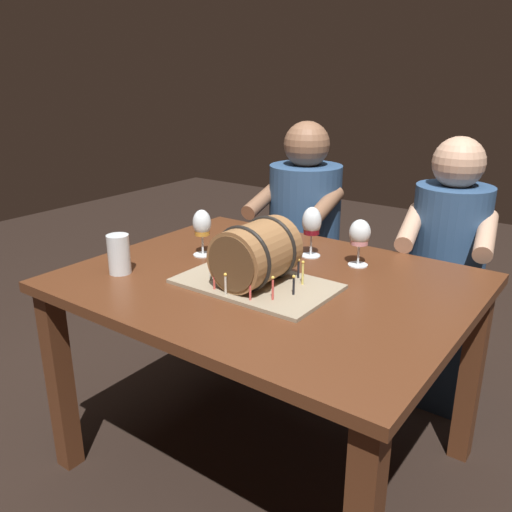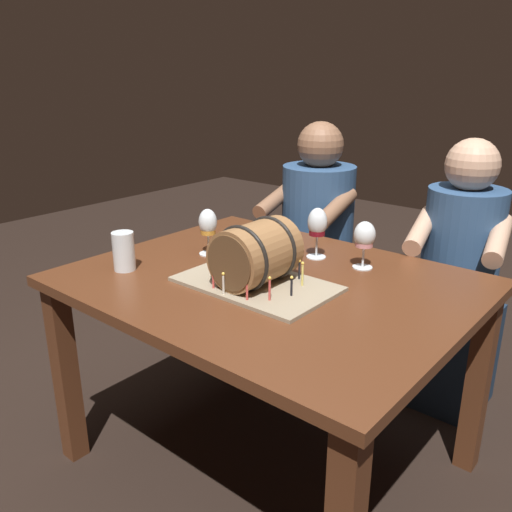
{
  "view_description": "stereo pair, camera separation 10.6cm",
  "coord_description": "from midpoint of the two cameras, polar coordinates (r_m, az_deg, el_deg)",
  "views": [
    {
      "loc": [
        0.93,
        -1.34,
        1.38
      ],
      "look_at": [
        0.01,
        -0.08,
        0.83
      ],
      "focal_mm": 37.23,
      "sensor_mm": 36.0,
      "label": 1
    },
    {
      "loc": [
        1.01,
        -1.28,
        1.38
      ],
      "look_at": [
        0.01,
        -0.08,
        0.83
      ],
      "focal_mm": 37.23,
      "sensor_mm": 36.0,
      "label": 2
    }
  ],
  "objects": [
    {
      "name": "ground_plane",
      "position": [
        2.13,
        -0.33,
        -20.91
      ],
      "size": [
        8.0,
        8.0,
        0.0
      ],
      "primitive_type": "plane",
      "color": "black"
    },
    {
      "name": "dining_table",
      "position": [
        1.8,
        -0.36,
        -5.41
      ],
      "size": [
        1.27,
        1.02,
        0.73
      ],
      "color": "#562D19",
      "rests_on": "ground"
    },
    {
      "name": "barrel_cake",
      "position": [
        1.66,
        -1.82,
        -0.21
      ],
      "size": [
        0.5,
        0.31,
        0.21
      ],
      "color": "gray",
      "rests_on": "dining_table"
    },
    {
      "name": "wine_glass_rose",
      "position": [
        1.86,
        9.5,
        2.23
      ],
      "size": [
        0.07,
        0.07,
        0.17
      ],
      "color": "white",
      "rests_on": "dining_table"
    },
    {
      "name": "wine_glass_red",
      "position": [
        1.93,
        4.55,
        3.44
      ],
      "size": [
        0.07,
        0.07,
        0.19
      ],
      "color": "white",
      "rests_on": "dining_table"
    },
    {
      "name": "wine_glass_amber",
      "position": [
        1.95,
        -7.38,
        3.25
      ],
      "size": [
        0.07,
        0.07,
        0.17
      ],
      "color": "white",
      "rests_on": "dining_table"
    },
    {
      "name": "beer_pint",
      "position": [
        1.85,
        -16.11,
        0.12
      ],
      "size": [
        0.07,
        0.07,
        0.13
      ],
      "color": "white",
      "rests_on": "dining_table"
    },
    {
      "name": "person_seated_left",
      "position": [
        2.62,
        3.95,
        0.65
      ],
      "size": [
        0.41,
        0.5,
        1.16
      ],
      "color": "#1B2D46",
      "rests_on": "ground"
    },
    {
      "name": "person_seated_right",
      "position": [
        2.36,
        18.25,
        -3.27
      ],
      "size": [
        0.4,
        0.5,
        1.14
      ],
      "color": "#1B2D46",
      "rests_on": "ground"
    }
  ]
}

